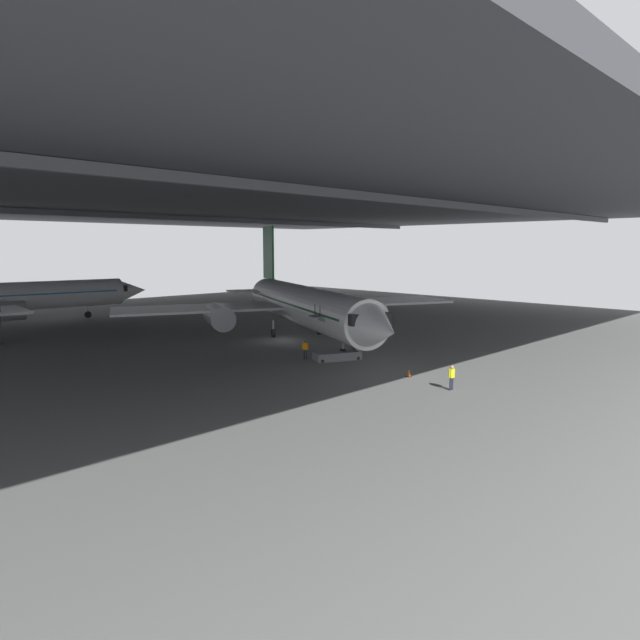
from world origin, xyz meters
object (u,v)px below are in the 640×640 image
object	(u,v)px
boarding_stairs	(337,351)
traffic_cone_orange	(409,373)
crew_worker_near_nose	(452,376)
airplane_main	(303,305)
crew_worker_by_stairs	(305,349)
airplane_distant	(5,297)

from	to	relation	value
boarding_stairs	traffic_cone_orange	bearing A→B (deg)	-93.43
crew_worker_near_nose	airplane_main	bearing A→B (deg)	73.49
crew_worker_near_nose	crew_worker_by_stairs	size ratio (longest dim) A/B	1.04
boarding_stairs	crew_worker_by_stairs	distance (m)	2.69
airplane_main	boarding_stairs	xyz separation A→B (m)	(-4.94, -9.63, -2.83)
boarding_stairs	crew_worker_near_nose	size ratio (longest dim) A/B	2.82
crew_worker_near_nose	airplane_distant	bearing A→B (deg)	102.71
boarding_stairs	traffic_cone_orange	xyz separation A→B (m)	(-0.47, -7.89, -0.45)
airplane_main	boarding_stairs	bearing A→B (deg)	-117.18
airplane_distant	traffic_cone_orange	size ratio (longest dim) A/B	58.78
airplane_main	boarding_stairs	distance (m)	11.19
airplane_distant	crew_worker_near_nose	bearing A→B (deg)	-77.29
crew_worker_by_stairs	crew_worker_near_nose	bearing A→B (deg)	-89.09
crew_worker_by_stairs	boarding_stairs	bearing A→B (deg)	-49.73
traffic_cone_orange	boarding_stairs	bearing A→B (deg)	86.57
airplane_main	crew_worker_by_stairs	bearing A→B (deg)	-131.41
crew_worker_by_stairs	airplane_main	bearing A→B (deg)	48.59
airplane_main	crew_worker_by_stairs	xyz separation A→B (m)	(-6.68, -7.58, -2.64)
airplane_main	crew_worker_by_stairs	size ratio (longest dim) A/B	22.68
boarding_stairs	traffic_cone_orange	world-z (taller)	boarding_stairs
airplane_main	airplane_distant	distance (m)	38.84
airplane_main	crew_worker_near_nose	bearing A→B (deg)	-106.51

